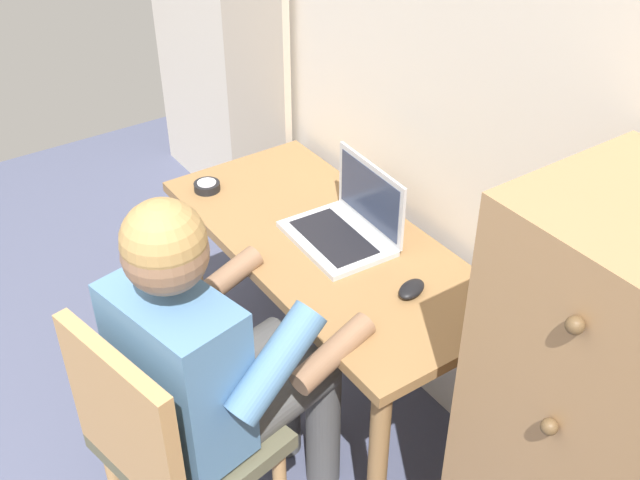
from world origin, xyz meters
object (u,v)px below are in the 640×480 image
laptop (348,223)px  desk (328,268)px  chair (168,442)px  dresser (602,458)px  desk_clock (207,186)px  person_seated (218,356)px  computer_mouse (412,289)px

laptop → desk: bearing=-106.2°
chair → dresser: bearing=45.9°
desk_clock → person_seated: bearing=-25.7°
computer_mouse → desk_clock: (-0.83, -0.22, -0.00)m
laptop → computer_mouse: size_ratio=3.51×
desk_clock → laptop: bearing=25.0°
chair → desk_clock: size_ratio=9.99×
dresser → laptop: bearing=180.0°
desk_clock → computer_mouse: bearing=14.7°
person_seated → computer_mouse: (0.10, 0.57, 0.04)m
desk → computer_mouse: bearing=7.5°
laptop → dresser: bearing=-0.0°
chair → desk_clock: bearing=145.1°
computer_mouse → dresser: bearing=-17.7°
person_seated → laptop: person_seated is taller
dresser → chair: bearing=-134.1°
chair → desk_clock: 0.95m
dresser → person_seated: 0.97m
computer_mouse → chair: bearing=-114.2°
person_seated → laptop: (-0.23, 0.58, 0.07)m
person_seated → desk: bearing=115.1°
chair → person_seated: (-0.03, 0.18, 0.18)m
laptop → desk_clock: 0.55m
chair → person_seated: 0.26m
person_seated → desk_clock: size_ratio=13.53×
chair → laptop: bearing=108.8°
person_seated → computer_mouse: size_ratio=12.17×
laptop → computer_mouse: 0.33m
desk → desk_clock: desk_clock is taller
laptop → computer_mouse: (0.33, -0.02, -0.04)m
desk_clock → desk: bearing=19.6°
desk → person_seated: bearing=-64.9°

